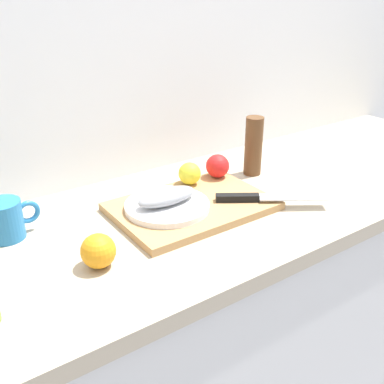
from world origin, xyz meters
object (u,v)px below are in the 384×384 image
fish_fillet (167,197)px  lemon_0 (190,173)px  pepper_mill (253,146)px  chef_knife (258,198)px  white_plate (167,206)px  coffee_mug_0 (6,220)px  cutting_board (192,206)px

fish_fillet → lemon_0: 0.16m
pepper_mill → chef_knife: bearing=-128.0°
chef_knife → white_plate: bearing=-170.4°
fish_fillet → chef_knife: size_ratio=0.61×
chef_knife → lemon_0: (-0.08, 0.19, 0.02)m
chef_knife → lemon_0: size_ratio=4.17×
coffee_mug_0 → lemon_0: bearing=-3.3°
lemon_0 → pepper_mill: bearing=-1.9°
cutting_board → pepper_mill: size_ratio=2.24×
white_plate → coffee_mug_0: 0.37m
lemon_0 → chef_knife: bearing=-66.1°
fish_fillet → coffee_mug_0: bearing=161.2°
cutting_board → fish_fillet: size_ratio=2.50×
white_plate → lemon_0: size_ratio=3.37×
chef_knife → coffee_mug_0: 0.60m
cutting_board → chef_knife: chef_knife is taller
cutting_board → lemon_0: lemon_0 is taller
chef_knife → cutting_board: bearing=-177.4°
cutting_board → chef_knife: 0.17m
lemon_0 → white_plate: bearing=-144.9°
white_plate → chef_knife: chef_knife is taller
lemon_0 → pepper_mill: 0.23m
cutting_board → white_plate: white_plate is taller
chef_knife → coffee_mug_0: bearing=-167.2°
fish_fillet → lemon_0: bearing=35.1°
fish_fillet → pepper_mill: bearing=13.4°
cutting_board → chef_knife: size_ratio=1.52×
lemon_0 → fish_fillet: bearing=-144.9°
white_plate → coffee_mug_0: bearing=161.2°
coffee_mug_0 → white_plate: bearing=-18.8°
cutting_board → fish_fillet: bearing=173.4°
cutting_board → coffee_mug_0: bearing=163.1°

